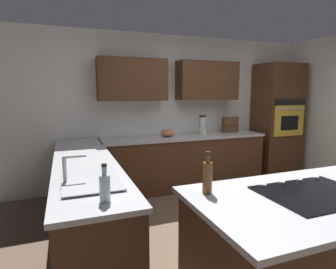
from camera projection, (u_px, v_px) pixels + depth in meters
ground_plane at (251, 231)px, 3.28m from camera, size 14.00×14.00×0.00m
wall_back at (179, 104)px, 4.93m from camera, size 6.00×0.44×2.60m
lower_cabinets_back at (184, 163)px, 4.77m from camera, size 2.80×0.60×0.86m
countertop_back at (185, 137)px, 4.70m from camera, size 2.84×0.64×0.04m
lower_cabinets_side at (86, 201)px, 3.09m from camera, size 0.60×2.90×0.86m
countertop_side at (84, 162)px, 3.02m from camera, size 0.64×2.94×0.04m
island_base at (310, 254)px, 2.08m from camera, size 1.75×0.95×0.86m
island_top at (315, 197)px, 2.01m from camera, size 1.83×1.03×0.04m
wall_oven at (277, 121)px, 5.34m from camera, size 0.80×0.66×2.16m
sink_unit at (90, 179)px, 2.29m from camera, size 0.46×0.70×0.23m
cooktop at (314, 193)px, 2.01m from camera, size 0.76×0.56×0.03m
blender at (203, 126)px, 4.82m from camera, size 0.15×0.15×0.33m
mixing_bowl at (168, 133)px, 4.60m from camera, size 0.23×0.23×0.13m
spice_rack at (230, 125)px, 5.08m from camera, size 0.30×0.11×0.28m
dish_soap_bottle at (105, 187)px, 1.86m from camera, size 0.07×0.07×0.26m
oil_bottle at (207, 177)px, 2.01m from camera, size 0.07×0.07×0.31m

